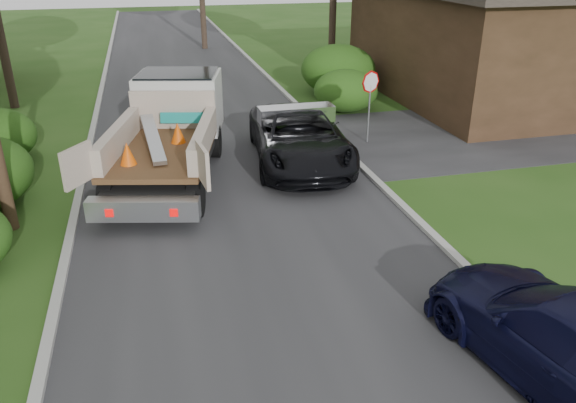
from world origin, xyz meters
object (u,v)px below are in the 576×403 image
(stop_sign, at_px, (370,92))
(navy_suv, at_px, (570,342))
(black_pickup, at_px, (299,137))
(house_right, at_px, (497,23))
(flatbed_truck, at_px, (173,122))

(stop_sign, bearing_deg, navy_suv, -96.80)
(black_pickup, bearing_deg, stop_sign, 31.82)
(stop_sign, distance_m, navy_suv, 11.87)
(black_pickup, xyz_separation_m, navy_suv, (1.40, -10.42, -0.07))
(house_right, distance_m, flatbed_truck, 15.60)
(flatbed_truck, relative_size, black_pickup, 1.25)
(flatbed_truck, bearing_deg, stop_sign, 20.84)
(stop_sign, bearing_deg, flatbed_truck, -172.77)
(navy_suv, bearing_deg, house_right, -128.17)
(house_right, bearing_deg, flatbed_truck, -157.90)
(stop_sign, xyz_separation_m, house_right, (7.80, 5.00, 1.38))
(house_right, xyz_separation_m, flatbed_truck, (-14.37, -5.83, -1.72))
(stop_sign, distance_m, house_right, 9.37)
(stop_sign, height_order, navy_suv, stop_sign)
(stop_sign, height_order, house_right, house_right)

